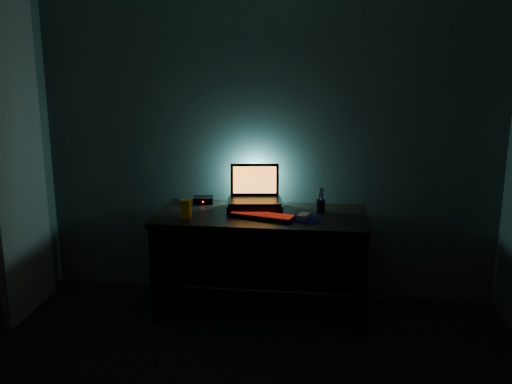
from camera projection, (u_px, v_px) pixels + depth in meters
room at (216, 203)px, 2.39m from camera, size 3.50×4.00×2.50m
desk at (262, 246)px, 4.18m from camera, size 1.50×0.70×0.75m
curtain at (16, 158)px, 4.00m from camera, size 0.06×0.65×2.30m
riser at (255, 206)px, 4.17m from camera, size 0.44×0.35×0.06m
laptop at (255, 192)px, 4.19m from camera, size 0.41×0.33×0.26m
keyboard at (262, 216)px, 3.97m from camera, size 0.48×0.26×0.03m
mousepad at (304, 219)px, 3.93m from camera, size 0.28×0.26×0.00m
mouse at (304, 216)px, 3.93m from camera, size 0.10×0.13×0.03m
pen_cup at (320, 206)px, 4.10m from camera, size 0.08×0.08×0.09m
juice_glass at (186, 209)px, 3.95m from camera, size 0.09×0.09×0.13m
router at (203, 200)px, 4.36m from camera, size 0.17×0.14×0.05m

